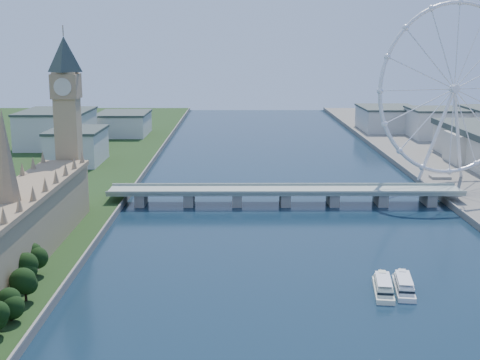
{
  "coord_description": "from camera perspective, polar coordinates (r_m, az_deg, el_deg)",
  "views": [
    {
      "loc": [
        -30.25,
        -107.34,
        99.6
      ],
      "look_at": [
        -28.62,
        210.0,
        34.03
      ],
      "focal_mm": 50.0,
      "sensor_mm": 36.0,
      "label": 1
    }
  ],
  "objects": [
    {
      "name": "parliament_range",
      "position": [
        305.05,
        -19.03,
        -4.4
      ],
      "size": [
        24.0,
        200.0,
        70.0
      ],
      "color": "tan",
      "rests_on": "ground"
    },
    {
      "name": "big_ben",
      "position": [
        398.92,
        -14.57,
        6.55
      ],
      "size": [
        20.02,
        20.02,
        110.0
      ],
      "color": "tan",
      "rests_on": "ground"
    },
    {
      "name": "westminster_bridge",
      "position": [
        418.91,
        3.86,
        -1.18
      ],
      "size": [
        220.0,
        22.0,
        9.5
      ],
      "color": "gray",
      "rests_on": "ground"
    },
    {
      "name": "london_eye",
      "position": [
        487.26,
        17.82,
        7.35
      ],
      "size": [
        113.6,
        39.12,
        124.3
      ],
      "color": "silver",
      "rests_on": "ground"
    },
    {
      "name": "city_skyline",
      "position": [
        676.1,
        5.63,
        4.6
      ],
      "size": [
        505.0,
        280.0,
        32.0
      ],
      "color": "beige",
      "rests_on": "ground"
    },
    {
      "name": "tour_boat_near",
      "position": [
        284.0,
        13.79,
        -9.21
      ],
      "size": [
        11.37,
        30.05,
        6.47
      ],
      "primitive_type": null,
      "rotation": [
        0.0,
        0.0,
        -0.14
      ],
      "color": "white",
      "rests_on": "ground"
    },
    {
      "name": "tour_boat_far",
      "position": [
        280.41,
        12.11,
        -9.4
      ],
      "size": [
        11.51,
        30.39,
        6.55
      ],
      "primitive_type": null,
      "rotation": [
        0.0,
        0.0,
        -0.14
      ],
      "color": "white",
      "rests_on": "ground"
    }
  ]
}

